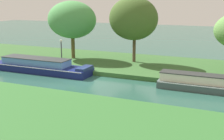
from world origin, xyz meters
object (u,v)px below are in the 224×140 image
willow_tree_centre (133,19)px  mooring_post_near (33,60)px  lamp_post (61,49)px  willow_tree_left (72,20)px  slate_narrowboat (199,83)px  navy_barge (40,66)px

willow_tree_centre → mooring_post_near: bearing=-154.5°
willow_tree_centre → lamp_post: willow_tree_centre is taller
lamp_post → mooring_post_near: (-3.12, -0.57, -1.30)m
willow_tree_left → mooring_post_near: (-2.38, -3.94, -3.90)m
lamp_post → mooring_post_near: 3.43m
slate_narrowboat → willow_tree_left: bearing=159.4°
slate_narrowboat → willow_tree_centre: (-7.40, 5.81, 4.33)m
navy_barge → lamp_post: lamp_post is taller
navy_barge → willow_tree_left: bearing=84.8°
navy_barge → willow_tree_left: willow_tree_left is taller
willow_tree_centre → willow_tree_left: bearing=-176.2°
lamp_post → mooring_post_near: size_ratio=3.88×
navy_barge → willow_tree_left: 6.73m
navy_barge → lamp_post: bearing=58.2°
mooring_post_near → lamp_post: bearing=10.3°
willow_tree_left → willow_tree_centre: size_ratio=0.94×
willow_tree_centre → lamp_post: size_ratio=2.62×
lamp_post → mooring_post_near: bearing=-169.7°
willow_tree_centre → lamp_post: (-6.12, -3.83, -2.85)m
slate_narrowboat → willow_tree_left: 15.77m
navy_barge → mooring_post_near: bearing=143.3°
slate_narrowboat → mooring_post_near: slate_narrowboat is taller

